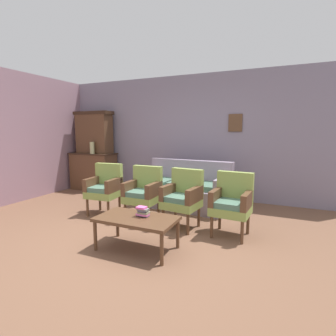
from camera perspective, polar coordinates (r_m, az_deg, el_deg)
ground_plane at (r=3.80m, az=-7.54°, el=-15.03°), size 7.68×7.68×0.00m
wall_back_with_decor at (r=5.89m, az=5.77°, el=6.78°), size 6.40×0.09×2.70m
side_cabinet at (r=6.89m, az=-15.94°, el=-0.67°), size 1.16×0.55×0.93m
cabinet_upper_hutch at (r=6.88m, az=-15.84°, el=7.55°), size 0.99×0.38×1.03m
vase_on_cabinet at (r=6.60m, az=-16.25°, el=4.24°), size 0.11×0.11×0.29m
floral_couch at (r=5.17m, az=3.70°, el=-4.85°), size 1.81×0.93×0.90m
armchair_row_middle at (r=4.81m, az=-13.65°, el=-3.97°), size 0.56×0.53×0.90m
armchair_by_doorway at (r=4.37m, az=-5.39°, el=-5.01°), size 0.52×0.49×0.90m
armchair_near_couch_end at (r=4.04m, az=3.24°, el=-6.07°), size 0.57×0.55×0.90m
armchair_near_cabinet at (r=3.84m, az=13.78°, el=-7.05°), size 0.56×0.53×0.90m
coffee_table at (r=3.35m, az=-6.86°, el=-11.35°), size 1.00×0.56×0.42m
book_stack_on_table at (r=3.35m, az=-5.53°, el=-9.46°), size 0.16×0.11×0.13m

